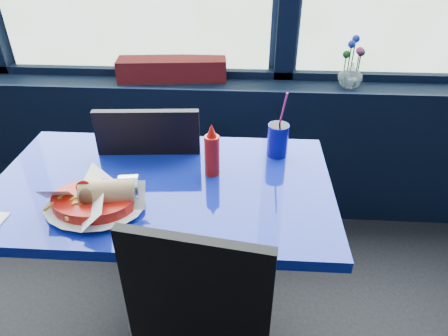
# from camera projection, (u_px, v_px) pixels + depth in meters

# --- Properties ---
(window_sill) EXTENTS (5.00, 0.26, 0.80)m
(window_sill) POSITION_uv_depth(u_px,v_px,m) (145.00, 144.00, 2.35)
(window_sill) COLOR black
(window_sill) RESTS_ON ground
(near_table) EXTENTS (1.20, 0.70, 0.75)m
(near_table) POSITION_uv_depth(u_px,v_px,m) (166.00, 222.00, 1.52)
(near_table) COLOR black
(near_table) RESTS_ON ground
(chair_near_back) EXTENTS (0.45, 0.46, 0.93)m
(chair_near_back) POSITION_uv_depth(u_px,v_px,m) (162.00, 180.00, 1.80)
(chair_near_back) COLOR black
(chair_near_back) RESTS_ON ground
(planter_box) EXTENTS (0.58, 0.20, 0.11)m
(planter_box) POSITION_uv_depth(u_px,v_px,m) (172.00, 69.00, 2.10)
(planter_box) COLOR maroon
(planter_box) RESTS_ON window_sill
(flower_vase) EXTENTS (0.15, 0.15, 0.26)m
(flower_vase) POSITION_uv_depth(u_px,v_px,m) (351.00, 72.00, 2.00)
(flower_vase) COLOR silver
(flower_vase) RESTS_ON window_sill
(food_basket) EXTENTS (0.33, 0.33, 0.10)m
(food_basket) POSITION_uv_depth(u_px,v_px,m) (96.00, 200.00, 1.27)
(food_basket) COLOR red
(food_basket) RESTS_ON near_table
(ketchup_bottle) EXTENTS (0.05, 0.05, 0.20)m
(ketchup_bottle) POSITION_uv_depth(u_px,v_px,m) (212.00, 152.00, 1.42)
(ketchup_bottle) COLOR red
(ketchup_bottle) RESTS_ON near_table
(soda_cup) EXTENTS (0.08, 0.08, 0.27)m
(soda_cup) POSITION_uv_depth(u_px,v_px,m) (278.00, 139.00, 1.54)
(soda_cup) COLOR #0E0B82
(soda_cup) RESTS_ON near_table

